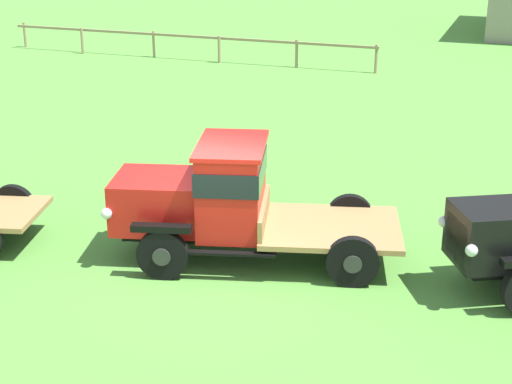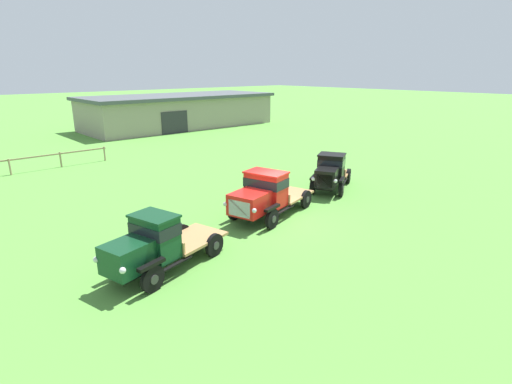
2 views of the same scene
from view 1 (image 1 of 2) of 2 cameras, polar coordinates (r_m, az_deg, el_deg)
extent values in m
plane|color=#518E38|center=(14.10, -2.58, -6.00)|extent=(240.00, 240.00, 0.00)
cylinder|color=#997F60|center=(30.74, 8.74, 9.55)|extent=(0.12, 0.12, 1.10)
cylinder|color=#997F60|center=(31.50, 2.97, 10.02)|extent=(0.12, 0.12, 1.10)
cylinder|color=#997F60|center=(32.41, -2.69, 10.32)|extent=(0.12, 0.12, 1.10)
cylinder|color=#997F60|center=(33.86, -7.44, 10.62)|extent=(0.12, 0.12, 1.10)
cylinder|color=#997F60|center=(35.21, -12.52, 10.69)|extent=(0.12, 0.12, 1.10)
cylinder|color=#997F60|center=(37.47, -16.46, 10.91)|extent=(0.12, 0.12, 1.10)
cube|color=#997F60|center=(33.10, -5.24, 11.23)|extent=(16.27, 0.08, 0.10)
cylinder|color=black|center=(16.68, -17.22, -0.96)|extent=(0.90, 0.37, 0.89)
cylinder|color=#2D2D2D|center=(16.75, -17.11, -0.85)|extent=(0.31, 0.11, 0.31)
cylinder|color=black|center=(13.84, -6.82, -4.56)|extent=(0.93, 0.40, 0.92)
cylinder|color=#2D2D2D|center=(13.75, -6.90, -4.73)|extent=(0.32, 0.11, 0.32)
cylinder|color=black|center=(15.67, -5.34, -1.41)|extent=(0.93, 0.40, 0.92)
cylinder|color=#2D2D2D|center=(15.77, -5.28, -1.28)|extent=(0.32, 0.11, 0.32)
cylinder|color=black|center=(13.58, 7.04, -5.07)|extent=(0.93, 0.40, 0.92)
cylinder|color=#2D2D2D|center=(13.49, 7.05, -5.26)|extent=(0.32, 0.11, 0.32)
cylinder|color=black|center=(15.45, 6.83, -1.81)|extent=(0.93, 0.40, 0.92)
cylinder|color=#2D2D2D|center=(15.54, 6.82, -1.67)|extent=(0.32, 0.11, 0.32)
cube|color=black|center=(14.51, 0.07, -2.82)|extent=(4.95, 2.31, 0.12)
cube|color=red|center=(14.57, -7.06, -0.63)|extent=(1.92, 1.79, 0.94)
cube|color=silver|center=(14.76, -10.00, -0.70)|extent=(0.34, 1.10, 0.71)
sphere|color=silver|center=(14.05, -10.83, -1.55)|extent=(0.20, 0.20, 0.20)
sphere|color=silver|center=(15.43, -9.35, 0.57)|extent=(0.20, 0.20, 0.20)
cube|color=black|center=(13.63, -6.90, -2.62)|extent=(1.07, 0.46, 0.12)
cube|color=black|center=(15.49, -5.40, 0.33)|extent=(1.07, 0.46, 0.12)
cube|color=red|center=(14.25, -1.77, 0.30)|extent=(1.52, 2.01, 1.54)
cube|color=black|center=(14.13, -1.78, 1.62)|extent=(1.57, 2.06, 0.43)
cube|color=red|center=(13.99, -1.80, 3.41)|extent=(1.64, 2.12, 0.08)
cube|color=black|center=(13.65, -1.76, -4.50)|extent=(1.52, 0.53, 0.05)
cube|color=black|center=(15.47, -0.90, -1.38)|extent=(1.52, 0.53, 0.05)
cube|color=#9E7547|center=(14.42, 5.45, -2.59)|extent=(2.98, 2.65, 0.10)
cube|color=#9E7547|center=(14.37, 0.59, -1.59)|extent=(0.57, 1.89, 0.44)
cylinder|color=black|center=(14.59, 16.49, -3.95)|extent=(0.89, 0.60, 0.91)
cylinder|color=#2D2D2D|center=(14.68, 16.32, -3.78)|extent=(0.30, 0.18, 0.32)
cube|color=black|center=(13.60, 17.24, -2.96)|extent=(1.84, 1.68, 0.98)
cube|color=silver|center=(13.33, 14.43, -3.37)|extent=(0.46, 0.80, 0.73)
sphere|color=silver|center=(12.80, 15.41, -4.13)|extent=(0.20, 0.20, 0.20)
sphere|color=silver|center=(13.81, 13.51, -2.11)|extent=(0.20, 0.20, 0.20)
cube|color=black|center=(14.40, 16.70, -2.12)|extent=(1.02, 0.67, 0.12)
camera|label=2|loc=(17.21, -73.66, 7.50)|focal=28.00mm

